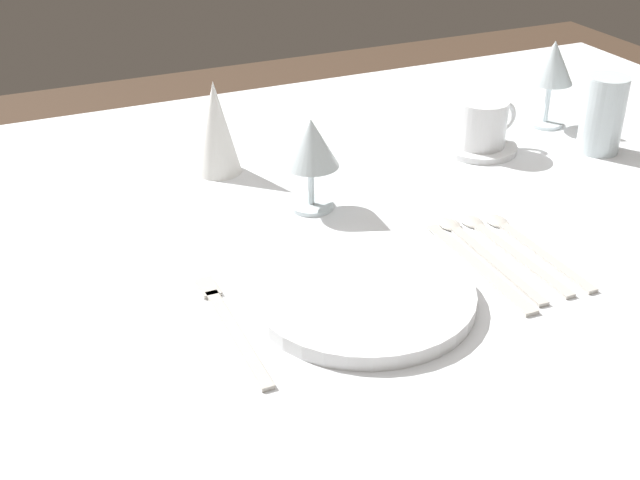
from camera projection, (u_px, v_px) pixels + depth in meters
dining_table at (320, 273)px, 1.15m from camera, size 1.80×1.11×0.74m
dinner_plate at (363, 295)px, 0.93m from camera, size 0.26×0.26×0.02m
fork_outer at (230, 324)px, 0.90m from camera, size 0.02×0.22×0.00m
dinner_knife at (480, 268)px, 1.00m from camera, size 0.02×0.23×0.00m
spoon_soup at (476, 247)px, 1.04m from camera, size 0.03×0.23×0.01m
spoon_dessert at (500, 243)px, 1.05m from camera, size 0.03×0.22×0.01m
spoon_tea at (524, 241)px, 1.06m from camera, size 0.03×0.21×0.01m
saucer_left at (479, 147)px, 1.32m from camera, size 0.12×0.12×0.01m
coffee_cup_left at (482, 123)px, 1.30m from camera, size 0.11×0.08×0.07m
wine_glass_centre at (311, 147)px, 1.10m from camera, size 0.08×0.08×0.13m
wine_glass_left at (552, 66)px, 1.37m from camera, size 0.07×0.07×0.15m
drink_tumbler at (602, 119)px, 1.30m from camera, size 0.07×0.07×0.12m
napkin_folded at (216, 128)px, 1.22m from camera, size 0.07×0.07×0.14m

